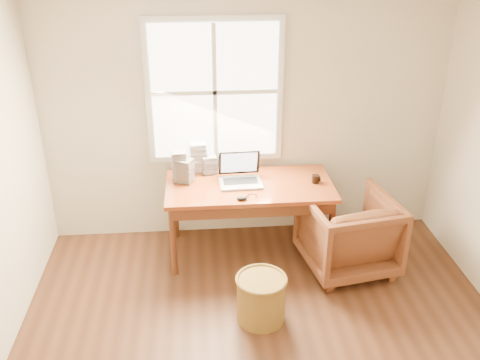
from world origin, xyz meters
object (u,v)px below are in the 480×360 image
(wicker_stool, at_px, (261,299))
(desk, at_px, (249,186))
(cd_stack_a, at_px, (199,157))
(armchair, at_px, (348,233))
(laptop, at_px, (241,169))
(coffee_mug, at_px, (315,179))

(wicker_stool, bearing_deg, desk, 89.63)
(desk, relative_size, cd_stack_a, 5.18)
(wicker_stool, distance_m, cd_stack_a, 1.62)
(armchair, xyz_separation_m, laptop, (-0.99, 0.36, 0.54))
(desk, bearing_deg, laptop, 178.60)
(desk, relative_size, wicker_stool, 3.99)
(coffee_mug, distance_m, cd_stack_a, 1.18)
(wicker_stool, relative_size, coffee_mug, 5.05)
(coffee_mug, xyz_separation_m, cd_stack_a, (-1.11, 0.36, 0.11))
(laptop, bearing_deg, wicker_stool, -87.94)
(desk, xyz_separation_m, armchair, (0.90, -0.35, -0.35))
(armchair, height_order, cd_stack_a, cd_stack_a)
(desk, distance_m, wicker_stool, 1.17)
(wicker_stool, relative_size, cd_stack_a, 1.30)
(armchair, xyz_separation_m, wicker_stool, (-0.91, -0.69, -0.18))
(laptop, xyz_separation_m, coffee_mug, (0.72, -0.02, -0.12))
(armchair, relative_size, cd_stack_a, 2.67)
(armchair, distance_m, wicker_stool, 1.15)
(armchair, relative_size, laptop, 1.82)
(armchair, bearing_deg, wicker_stool, 27.34)
(armchair, bearing_deg, desk, -31.28)
(desk, height_order, laptop, laptop)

